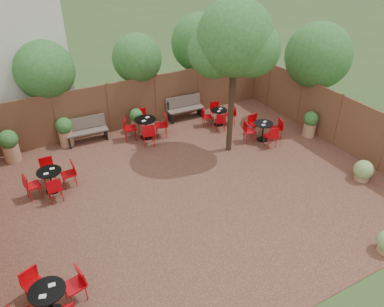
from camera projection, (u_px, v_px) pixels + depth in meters
ground at (194, 189)px, 11.98m from camera, size 80.00×80.00×0.00m
courtyard_paving at (194, 189)px, 11.97m from camera, size 12.00×10.00×0.02m
fence_back at (134, 103)px, 15.20m from camera, size 12.00×0.08×2.00m
fence_right at (337, 120)px, 13.90m from camera, size 0.08×10.00×2.00m
overhang_foliage at (112, 97)px, 11.36m from camera, size 15.95×10.92×2.72m
courtyard_tree at (235, 43)px, 12.00m from camera, size 2.66×2.56×5.31m
park_bench_left at (86, 130)px, 14.32m from camera, size 1.58×0.60×0.96m
park_bench_right at (185, 107)px, 16.03m from camera, size 1.58×0.59×0.96m
bistro_tables at (153, 158)px, 12.71m from camera, size 10.16×7.90×0.92m
planters at (117, 131)px, 14.01m from camera, size 11.00×4.39×1.18m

